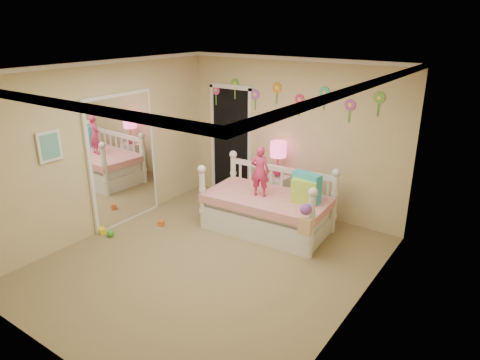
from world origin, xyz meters
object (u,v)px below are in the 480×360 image
Objects in this scene: table_lamp at (278,154)px; nightstand at (277,194)px; child at (260,171)px; daybed at (268,199)px.

nightstand is at bearing 180.00° from table_lamp.
daybed is at bearing -162.41° from child.
table_lamp is at bearing -97.26° from child.
child is 0.81m from table_lamp.
daybed is 0.92m from table_lamp.
table_lamp reaches higher than daybed.
daybed is at bearing -71.17° from table_lamp.
daybed is 2.45× the size of child.
table_lamp is at bearing 6.65° from nightstand.
daybed is 0.47m from child.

